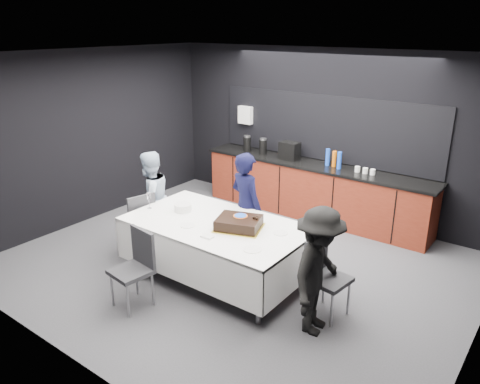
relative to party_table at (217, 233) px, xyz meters
name	(u,v)px	position (x,y,z in m)	size (l,w,h in m)	color
ground	(236,265)	(0.00, 0.40, -0.64)	(6.00, 6.00, 0.00)	#45454A
room_shell	(235,133)	(0.00, 0.40, 1.22)	(6.04, 5.04, 2.82)	white
kitchenette	(313,186)	(-0.02, 2.62, -0.10)	(4.10, 0.64, 2.05)	#601C0F
party_table	(217,233)	(0.00, 0.00, 0.00)	(2.32, 1.32, 0.78)	#99999E
cake_assembly	(239,223)	(0.33, 0.04, 0.21)	(0.68, 0.62, 0.17)	gold
plate_stack	(183,207)	(-0.62, 0.04, 0.19)	(0.24, 0.24, 0.10)	white
loose_plate_near	(188,225)	(-0.23, -0.28, 0.14)	(0.19, 0.19, 0.01)	white
loose_plate_right_a	(280,233)	(0.81, 0.22, 0.14)	(0.18, 0.18, 0.01)	white
loose_plate_right_b	(252,249)	(0.79, -0.33, 0.14)	(0.22, 0.22, 0.01)	white
loose_plate_far	(228,214)	(-0.06, 0.32, 0.14)	(0.22, 0.22, 0.01)	white
fork_pile	(207,237)	(0.19, -0.39, 0.15)	(0.15, 0.09, 0.02)	white
champagne_flute	(149,197)	(-1.05, -0.16, 0.30)	(0.06, 0.06, 0.22)	white
chair_left	(139,219)	(-1.32, -0.13, -0.11)	(0.51, 0.51, 0.92)	#2B2B30
chair_right	(323,270)	(1.46, 0.12, -0.11)	(0.47, 0.47, 0.92)	#2B2B30
chair_near	(136,263)	(-0.38, -1.02, -0.11)	(0.47, 0.47, 0.92)	#2B2B30
person_center	(246,206)	(-0.05, 0.70, 0.13)	(0.56, 0.37, 1.54)	black
person_left	(150,199)	(-1.43, 0.21, 0.07)	(0.70, 0.54, 1.43)	#ACC0D8
person_right	(319,271)	(1.56, -0.22, 0.07)	(0.92, 0.53, 1.43)	black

